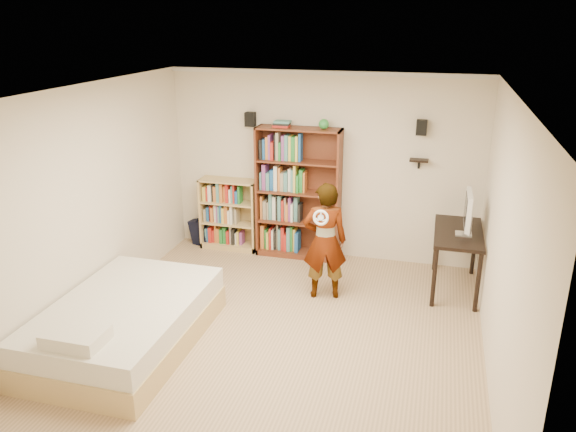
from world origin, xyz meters
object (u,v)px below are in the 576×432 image
Objects in this scene: daybed at (125,318)px; computer_desk at (456,260)px; low_bookshelf at (229,214)px; person at (325,241)px; tall_bookshelf at (298,194)px.

computer_desk is at bearing 33.84° from daybed.
low_bookshelf is 0.72× the size of person.
daybed is 1.46× the size of person.
tall_bookshelf is 1.27× the size of person.
tall_bookshelf reaches higher than computer_desk.
person is (-1.61, -0.63, 0.35)m from computer_desk.
daybed is (-0.11, -2.87, -0.22)m from low_bookshelf.
low_bookshelf is 2.88m from daybed.
computer_desk is at bearing -13.62° from tall_bookshelf.
person is at bearing -34.63° from low_bookshelf.
low_bookshelf is at bearing -50.17° from person.
low_bookshelf is 0.49× the size of daybed.
low_bookshelf is (-1.09, 0.01, -0.42)m from tall_bookshelf.
person reaches higher than daybed.
low_bookshelf reaches higher than computer_desk.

